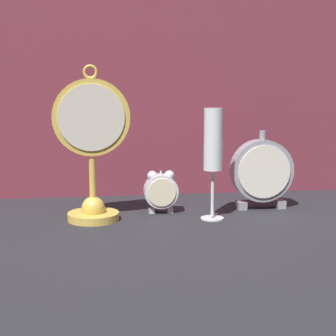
{
  "coord_description": "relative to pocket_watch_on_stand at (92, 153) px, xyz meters",
  "views": [
    {
      "loc": [
        -0.16,
        -1.07,
        0.3
      ],
      "look_at": [
        0.0,
        0.08,
        0.11
      ],
      "focal_mm": 60.0,
      "sensor_mm": 36.0,
      "label": 1
    }
  ],
  "objects": [
    {
      "name": "fabric_backdrop_drape",
      "position": [
        0.16,
        0.24,
        0.14
      ],
      "size": [
        1.7,
        0.01,
        0.56
      ],
      "primitive_type": "cube",
      "color": "brown",
      "rests_on": "ground_plane"
    },
    {
      "name": "pocket_watch_on_stand",
      "position": [
        0.0,
        0.0,
        0.0
      ],
      "size": [
        0.16,
        0.11,
        0.32
      ],
      "color": "gold",
      "rests_on": "ground_plane"
    },
    {
      "name": "alarm_clock_twin_bell",
      "position": [
        0.15,
        0.04,
        -0.09
      ],
      "size": [
        0.07,
        0.03,
        0.09
      ],
      "color": "silver",
      "rests_on": "ground_plane"
    },
    {
      "name": "champagne_flute",
      "position": [
        0.25,
        -0.02,
        0.01
      ],
      "size": [
        0.05,
        0.05,
        0.23
      ],
      "color": "silver",
      "rests_on": "ground_plane"
    },
    {
      "name": "ground_plane",
      "position": [
        0.16,
        -0.08,
        -0.14
      ],
      "size": [
        4.0,
        4.0,
        0.0
      ],
      "primitive_type": "plane",
      "color": "#232328"
    },
    {
      "name": "mantel_clock_silver",
      "position": [
        0.38,
        0.05,
        -0.06
      ],
      "size": [
        0.14,
        0.04,
        0.18
      ],
      "color": "gray",
      "rests_on": "ground_plane"
    }
  ]
}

